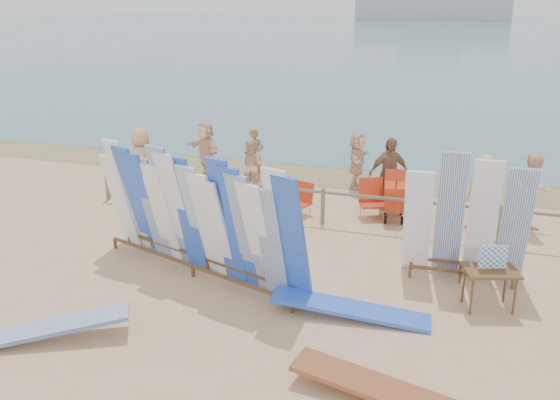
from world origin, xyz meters
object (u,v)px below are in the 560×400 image
(vendor_table, at_px, (489,288))
(flat_board_d, at_px, (350,316))
(side_surfboard_rack, at_px, (466,222))
(beachgoer_2, at_px, (252,167))
(beachgoer_11, at_px, (206,150))
(beachgoer_6, at_px, (483,193))
(beachgoer_4, at_px, (389,174))
(flat_board_e, at_px, (44,340))
(beach_chair_left, at_px, (300,206))
(beachgoer_8, at_px, (533,193))
(main_surfboard_rack, at_px, (198,219))
(beachgoer_0, at_px, (141,161))
(beach_chair_right, at_px, (372,207))
(beachgoer_5, at_px, (357,160))
(beachgoer_1, at_px, (254,155))
(stroller, at_px, (394,201))

(vendor_table, bearing_deg, flat_board_d, -172.89)
(side_surfboard_rack, xyz_separation_m, beachgoer_2, (-5.75, 3.75, -0.39))
(beachgoer_2, xyz_separation_m, beachgoer_11, (-1.91, 1.10, 0.09))
(side_surfboard_rack, relative_size, beachgoer_6, 1.42)
(side_surfboard_rack, height_order, flat_board_d, side_surfboard_rack)
(side_surfboard_rack, relative_size, vendor_table, 2.18)
(beachgoer_4, bearing_deg, beachgoer_2, 143.98)
(flat_board_e, relative_size, beachgoer_2, 1.73)
(side_surfboard_rack, bearing_deg, flat_board_d, -132.26)
(beach_chair_left, distance_m, beachgoer_2, 2.21)
(side_surfboard_rack, height_order, beachgoer_11, side_surfboard_rack)
(flat_board_e, relative_size, beachgoer_8, 1.45)
(side_surfboard_rack, relative_size, beachgoer_8, 1.39)
(beach_chair_left, bearing_deg, main_surfboard_rack, -86.60)
(beachgoer_0, bearing_deg, beachgoer_6, -156.75)
(beach_chair_right, xyz_separation_m, beachgoer_4, (0.27, 0.77, 0.66))
(beachgoer_6, bearing_deg, beachgoer_0, -129.68)
(vendor_table, xyz_separation_m, beachgoer_2, (-6.23, 4.83, 0.39))
(vendor_table, bearing_deg, beachgoer_4, 99.37)
(beachgoer_0, bearing_deg, beachgoer_4, -149.96)
(beachgoer_4, relative_size, beachgoer_6, 1.03)
(main_surfboard_rack, height_order, beachgoer_6, main_surfboard_rack)
(vendor_table, height_order, flat_board_d, vendor_table)
(main_surfboard_rack, distance_m, beachgoer_0, 5.74)
(vendor_table, height_order, beach_chair_right, vendor_table)
(side_surfboard_rack, bearing_deg, beachgoer_2, 143.96)
(main_surfboard_rack, xyz_separation_m, beachgoer_5, (1.77, 6.66, -0.33))
(beachgoer_6, bearing_deg, main_surfboard_rack, -90.17)
(flat_board_e, xyz_separation_m, beachgoer_6, (6.49, 7.25, 0.91))
(beach_chair_right, bearing_deg, beachgoer_11, 138.18)
(beach_chair_right, xyz_separation_m, beachgoer_5, (-0.87, 2.37, 0.54))
(main_surfboard_rack, bearing_deg, beach_chair_right, 76.85)
(beach_chair_right, bearing_deg, flat_board_e, -140.44)
(flat_board_d, xyz_separation_m, beachgoer_2, (-4.02, 5.87, 0.78))
(main_surfboard_rack, relative_size, vendor_table, 4.20)
(beachgoer_1, bearing_deg, beachgoer_4, -16.21)
(beachgoer_0, relative_size, beachgoer_11, 1.06)
(vendor_table, bearing_deg, beachgoer_0, 138.56)
(beachgoer_5, bearing_deg, stroller, -151.59)
(side_surfboard_rack, height_order, beachgoer_1, side_surfboard_rack)
(beachgoer_4, bearing_deg, flat_board_d, -122.37)
(beachgoer_0, relative_size, beachgoer_5, 1.13)
(beachgoer_8, xyz_separation_m, beachgoer_6, (-1.10, -0.28, -0.02))
(vendor_table, bearing_deg, beachgoer_5, 101.47)
(vendor_table, xyz_separation_m, flat_board_e, (-6.67, -3.31, -0.39))
(stroller, height_order, beachgoer_4, beachgoer_4)
(main_surfboard_rack, relative_size, beachgoer_6, 2.74)
(beach_chair_right, bearing_deg, side_surfboard_rack, -74.26)
(main_surfboard_rack, bearing_deg, vendor_table, 21.72)
(side_surfboard_rack, xyz_separation_m, beachgoer_11, (-7.67, 4.85, -0.30))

